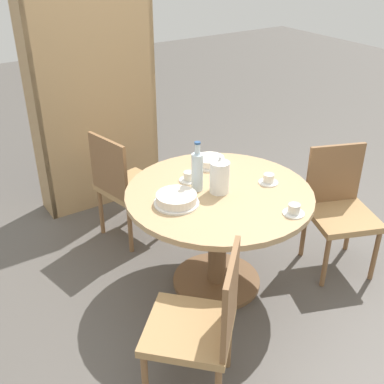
% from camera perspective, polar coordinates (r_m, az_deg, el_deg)
% --- Properties ---
extents(ground_plane, '(14.00, 14.00, 0.00)m').
position_cam_1_polar(ground_plane, '(3.38, 2.90, -10.60)').
color(ground_plane, '#56514C').
extents(dining_table, '(1.17, 1.17, 0.71)m').
position_cam_1_polar(dining_table, '(3.06, 3.15, -2.73)').
color(dining_table, brown).
rests_on(dining_table, ground_plane).
extents(chair_a, '(0.54, 0.54, 0.86)m').
position_cam_1_polar(chair_a, '(3.46, 17.07, -1.68)').
color(chair_a, olive).
rests_on(chair_a, ground_plane).
extents(chair_b, '(0.50, 0.50, 0.86)m').
position_cam_1_polar(chair_b, '(3.63, -7.94, 0.93)').
color(chair_b, olive).
rests_on(chair_b, ground_plane).
extents(chair_c, '(0.59, 0.59, 0.86)m').
position_cam_1_polar(chair_c, '(2.42, 1.12, -15.37)').
color(chair_c, olive).
rests_on(chair_c, ground_plane).
extents(bookshelf, '(1.01, 0.28, 1.76)m').
position_cam_1_polar(bookshelf, '(4.08, -11.28, 9.82)').
color(bookshelf, tan).
rests_on(bookshelf, ground_plane).
extents(coffee_pot, '(0.12, 0.12, 0.24)m').
position_cam_1_polar(coffee_pot, '(2.92, 3.25, 1.87)').
color(coffee_pot, white).
rests_on(coffee_pot, dining_table).
extents(water_bottle, '(0.07, 0.07, 0.32)m').
position_cam_1_polar(water_bottle, '(2.94, 0.63, 2.56)').
color(water_bottle, silver).
rests_on(water_bottle, dining_table).
extents(cake_main, '(0.27, 0.27, 0.06)m').
position_cam_1_polar(cake_main, '(2.83, -1.86, -0.86)').
color(cake_main, white).
rests_on(cake_main, dining_table).
extents(cake_second, '(0.23, 0.23, 0.06)m').
position_cam_1_polar(cake_second, '(3.30, 2.14, 3.65)').
color(cake_second, white).
rests_on(cake_second, dining_table).
extents(cup_a, '(0.13, 0.13, 0.06)m').
position_cam_1_polar(cup_a, '(3.10, 9.06, 1.47)').
color(cup_a, white).
rests_on(cup_a, dining_table).
extents(cup_b, '(0.13, 0.13, 0.06)m').
position_cam_1_polar(cup_b, '(3.09, -0.38, 1.76)').
color(cup_b, white).
rests_on(cup_b, dining_table).
extents(cup_c, '(0.13, 0.13, 0.06)m').
position_cam_1_polar(cup_c, '(2.79, 11.98, -2.12)').
color(cup_c, white).
rests_on(cup_c, dining_table).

